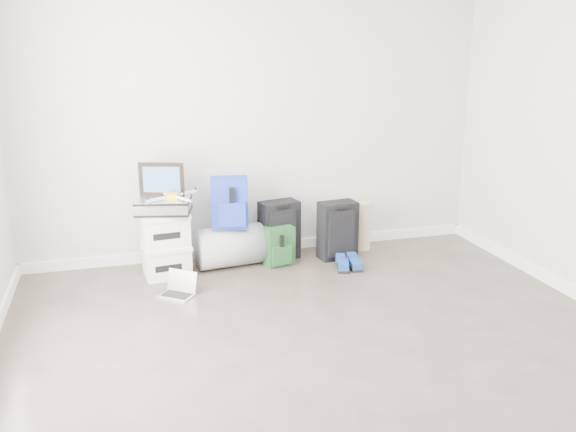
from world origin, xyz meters
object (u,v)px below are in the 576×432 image
object	(u,v)px
duffel_bag	(230,246)
laptop	(179,289)
carry_on	(338,230)
boxes_stack	(166,244)
briefcase	(164,206)
large_suitcase	(279,230)

from	to	relation	value
duffel_bag	laptop	size ratio (longest dim) A/B	1.86
carry_on	laptop	world-z (taller)	carry_on
carry_on	laptop	distance (m)	1.68
boxes_stack	laptop	distance (m)	0.53
laptop	duffel_bag	bearing A→B (deg)	84.65
briefcase	carry_on	size ratio (longest dim) A/B	0.81
boxes_stack	duffel_bag	distance (m)	0.61
laptop	briefcase	bearing A→B (deg)	135.11
large_suitcase	carry_on	distance (m)	0.56
boxes_stack	large_suitcase	bearing A→B (deg)	2.53
boxes_stack	laptop	world-z (taller)	boxes_stack
boxes_stack	briefcase	world-z (taller)	briefcase
duffel_bag	large_suitcase	bearing A→B (deg)	1.44
briefcase	large_suitcase	world-z (taller)	briefcase
duffel_bag	laptop	xyz separation A→B (m)	(-0.54, -0.56, -0.15)
large_suitcase	laptop	xyz separation A→B (m)	(-1.04, -0.63, -0.24)
briefcase	laptop	world-z (taller)	briefcase
large_suitcase	laptop	bearing A→B (deg)	-161.17
duffel_bag	carry_on	world-z (taller)	carry_on
duffel_bag	laptop	bearing A→B (deg)	-140.74
boxes_stack	laptop	size ratio (longest dim) A/B	1.76
large_suitcase	briefcase	bearing A→B (deg)	176.08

